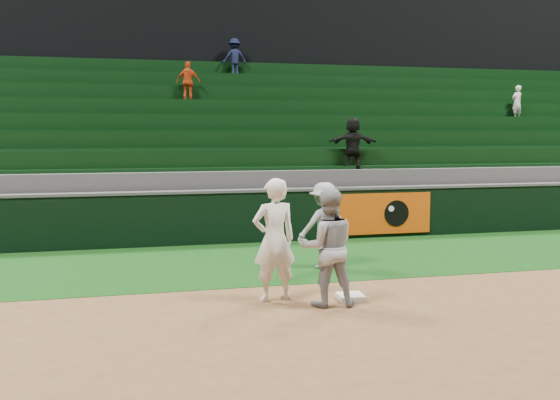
% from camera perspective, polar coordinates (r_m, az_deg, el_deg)
% --- Properties ---
extents(ground, '(70.00, 70.00, 0.00)m').
position_cam_1_polar(ground, '(9.89, 4.41, -8.87)').
color(ground, brown).
rests_on(ground, ground).
extents(foul_grass, '(36.00, 4.20, 0.01)m').
position_cam_1_polar(foul_grass, '(12.70, 0.16, -5.47)').
color(foul_grass, '#0D340D').
rests_on(foul_grass, ground).
extents(upper_deck, '(40.00, 12.00, 12.00)m').
position_cam_1_polar(upper_deck, '(26.91, -7.48, 13.43)').
color(upper_deck, black).
rests_on(upper_deck, ground).
extents(first_base, '(0.41, 0.41, 0.09)m').
position_cam_1_polar(first_base, '(9.79, 6.47, -8.80)').
color(first_base, white).
rests_on(first_base, ground).
extents(first_baseman, '(0.74, 0.54, 1.88)m').
position_cam_1_polar(first_baseman, '(9.50, -0.54, -3.66)').
color(first_baseman, white).
rests_on(first_baseman, ground).
extents(baserunner, '(0.92, 0.76, 1.75)m').
position_cam_1_polar(baserunner, '(9.27, 4.36, -4.36)').
color(baserunner, '#9A9CA4').
rests_on(baserunner, ground).
extents(base_coach, '(1.12, 0.74, 1.63)m').
position_cam_1_polar(base_coach, '(11.82, 4.08, -2.33)').
color(base_coach, '#9598A2').
rests_on(base_coach, foul_grass).
extents(field_wall, '(36.00, 0.45, 1.25)m').
position_cam_1_polar(field_wall, '(14.72, -1.80, -1.39)').
color(field_wall, black).
rests_on(field_wall, ground).
extents(stadium_seating, '(36.00, 5.95, 5.56)m').
position_cam_1_polar(stadium_seating, '(18.31, -4.35, 3.43)').
color(stadium_seating, '#3B3B3E').
rests_on(stadium_seating, ground).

